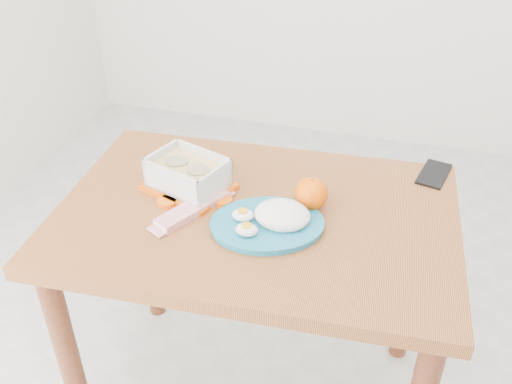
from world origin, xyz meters
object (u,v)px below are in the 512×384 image
(food_container, at_px, (188,174))
(rice_plate, at_px, (272,219))
(dining_table, at_px, (256,247))
(smartphone, at_px, (434,174))
(orange_fruit, at_px, (311,194))

(food_container, distance_m, rice_plate, 0.28)
(dining_table, distance_m, food_container, 0.27)
(food_container, xyz_separation_m, smartphone, (0.64, 0.26, -0.04))
(orange_fruit, bearing_deg, food_container, -179.11)
(dining_table, height_order, rice_plate, rice_plate)
(dining_table, xyz_separation_m, smartphone, (0.44, 0.31, 0.12))
(smartphone, bearing_deg, rice_plate, -123.52)
(orange_fruit, xyz_separation_m, rice_plate, (-0.07, -0.11, -0.02))
(food_container, height_order, smartphone, food_container)
(dining_table, relative_size, smartphone, 7.51)
(dining_table, xyz_separation_m, food_container, (-0.21, 0.05, 0.17))
(food_container, relative_size, smartphone, 1.87)
(smartphone, bearing_deg, orange_fruit, -127.56)
(rice_plate, bearing_deg, food_container, 137.70)
(dining_table, bearing_deg, rice_plate, -46.91)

